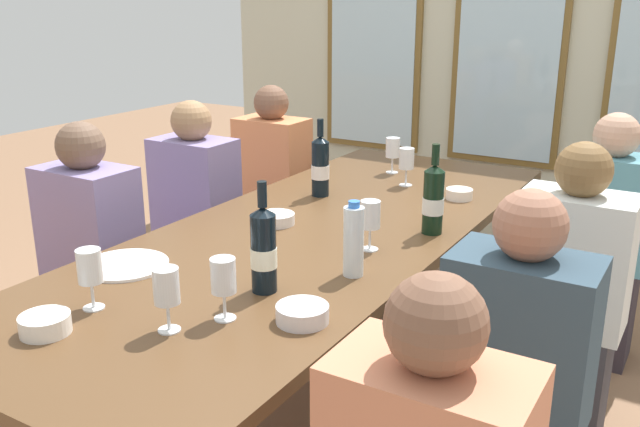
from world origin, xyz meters
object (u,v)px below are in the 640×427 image
(tasting_bowl_3, at_px, (276,219))
(seated_person_3, at_px, (514,394))
(wine_glass_4, at_px, (407,160))
(seated_person_1, at_px, (602,246))
(seated_person_7, at_px, (568,304))
(seated_person_0, at_px, (273,190))
(water_bottle, at_px, (354,241))
(tasting_bowl_2, at_px, (302,314))
(seated_person_6, at_px, (197,221))
(tasting_bowl_0, at_px, (459,194))
(wine_glass_5, at_px, (223,277))
(wine_bottle_1, at_px, (264,249))
(wine_glass_3, at_px, (393,148))
(wine_glass_6, at_px, (90,269))
(wine_glass_2, at_px, (166,288))
(white_plate_0, at_px, (125,265))
(dining_table, at_px, (314,245))
(wine_glass_1, at_px, (370,216))
(seated_person_2, at_px, (93,264))
(wine_bottle_0, at_px, (433,199))
(tasting_bowl_1, at_px, (45,324))
(wine_bottle_2, at_px, (320,166))

(tasting_bowl_3, bearing_deg, seated_person_3, -19.14)
(wine_glass_4, relative_size, seated_person_3, 0.16)
(seated_person_1, height_order, seated_person_7, same)
(seated_person_0, xyz_separation_m, seated_person_1, (1.74, -0.01, 0.00))
(water_bottle, bearing_deg, tasting_bowl_2, -84.05)
(tasting_bowl_2, relative_size, seated_person_6, 0.13)
(tasting_bowl_0, height_order, wine_glass_5, wine_glass_5)
(wine_bottle_1, distance_m, tasting_bowl_3, 0.63)
(wine_glass_4, relative_size, seated_person_7, 0.16)
(wine_glass_3, height_order, seated_person_1, seated_person_1)
(wine_glass_4, xyz_separation_m, wine_glass_6, (-0.21, -1.63, -0.00))
(tasting_bowl_0, bearing_deg, wine_glass_2, -98.27)
(seated_person_1, relative_size, seated_person_7, 1.00)
(white_plate_0, bearing_deg, wine_glass_2, -31.17)
(dining_table, distance_m, seated_person_7, 0.93)
(water_bottle, relative_size, wine_glass_5, 1.38)
(seated_person_1, bearing_deg, seated_person_6, -159.80)
(water_bottle, bearing_deg, white_plate_0, -154.55)
(wine_glass_1, bearing_deg, seated_person_0, 136.88)
(tasting_bowl_3, distance_m, wine_glass_2, 0.91)
(seated_person_0, distance_m, seated_person_2, 1.29)
(wine_glass_3, relative_size, seated_person_7, 0.16)
(dining_table, relative_size, white_plate_0, 9.63)
(water_bottle, height_order, seated_person_7, seated_person_7)
(tasting_bowl_2, height_order, wine_glass_2, wine_glass_2)
(wine_glass_5, bearing_deg, wine_glass_2, -122.68)
(water_bottle, distance_m, seated_person_2, 1.25)
(tasting_bowl_0, xyz_separation_m, wine_glass_5, (-0.14, -1.41, 0.10))
(white_plate_0, bearing_deg, seated_person_3, 11.69)
(tasting_bowl_3, height_order, wine_glass_1, wine_glass_1)
(tasting_bowl_0, bearing_deg, wine_glass_6, -107.78)
(tasting_bowl_0, distance_m, seated_person_7, 0.70)
(wine_bottle_0, height_order, seated_person_6, seated_person_6)
(wine_bottle_1, bearing_deg, seated_person_6, 139.31)
(tasting_bowl_3, height_order, wine_glass_3, wine_glass_3)
(white_plate_0, xyz_separation_m, wine_glass_4, (0.37, 1.36, 0.12))
(wine_bottle_1, height_order, wine_glass_6, wine_bottle_1)
(wine_bottle_0, relative_size, water_bottle, 1.38)
(wine_bottle_0, relative_size, tasting_bowl_2, 2.32)
(wine_glass_1, bearing_deg, wine_bottle_0, 66.95)
(tasting_bowl_0, height_order, seated_person_2, seated_person_2)
(tasting_bowl_1, relative_size, seated_person_3, 0.12)
(wine_glass_2, height_order, wine_glass_5, same)
(seated_person_3, bearing_deg, wine_glass_5, -151.19)
(wine_bottle_0, xyz_separation_m, wine_glass_4, (-0.35, 0.55, -0.01))
(tasting_bowl_1, height_order, wine_glass_3, wine_glass_3)
(wine_bottle_2, bearing_deg, tasting_bowl_1, -88.14)
(tasting_bowl_3, relative_size, seated_person_0, 0.13)
(wine_glass_2, distance_m, seated_person_6, 1.60)
(seated_person_0, bearing_deg, wine_bottle_2, -41.69)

